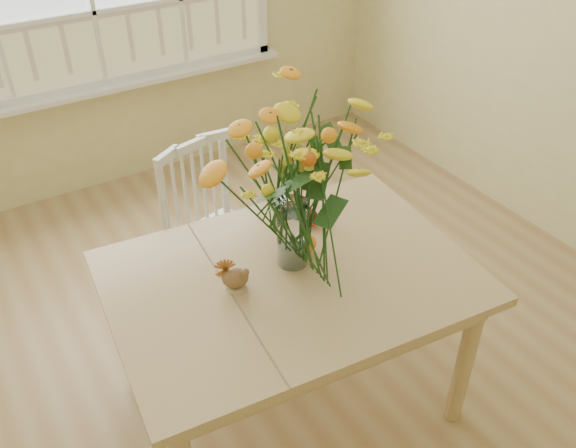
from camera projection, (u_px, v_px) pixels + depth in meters
floor at (294, 401)px, 2.72m from camera, size 4.00×4.50×0.01m
dining_table at (291, 292)px, 2.36m from camera, size 1.45×1.10×0.73m
windsor_chair at (210, 224)px, 2.95m from camera, size 0.50×0.48×0.90m
flower_vase at (293, 171)px, 2.13m from camera, size 0.57×0.57×0.68m
pumpkin at (304, 244)px, 2.39m from camera, size 0.10×0.10×0.08m
turkey_figurine at (235, 278)px, 2.21m from camera, size 0.12×0.10×0.12m
dark_gourd at (309, 217)px, 2.56m from camera, size 0.13×0.10×0.06m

